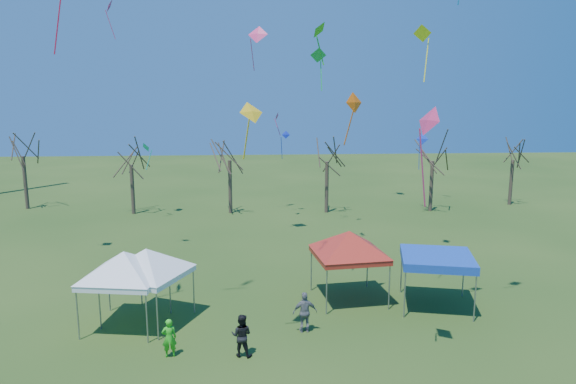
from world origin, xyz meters
name	(u,v)px	position (x,y,z in m)	size (l,w,h in m)	color
ground	(265,343)	(0.00, 0.00, 0.00)	(140.00, 140.00, 0.00)	#264516
tree_0	(21,137)	(-20.85, 27.38, 6.49)	(3.83, 3.83, 8.44)	#3D2D21
tree_1	(130,147)	(-10.77, 24.65, 5.79)	(3.42, 3.42, 7.54)	#3D2D21
tree_2	(229,141)	(-2.37, 24.38, 6.29)	(3.71, 3.71, 8.18)	#3D2D21
tree_3	(327,143)	(6.03, 24.04, 6.08)	(3.59, 3.59, 7.91)	#3D2D21
tree_4	(434,143)	(15.36, 24.00, 6.06)	(3.58, 3.58, 7.89)	#3D2D21
tree_5	(514,144)	(23.72, 26.07, 5.73)	(3.39, 3.39, 7.46)	#3D2D21
tent_white_west	(124,257)	(-6.03, 2.10, 3.20)	(4.43, 4.43, 3.96)	gray
tent_white_mid	(146,254)	(-5.16, 2.55, 3.17)	(4.16, 4.16, 3.93)	gray
tent_red	(349,236)	(4.29, 4.37, 3.31)	(4.62, 4.62, 4.11)	gray
tent_blue	(437,259)	(8.33, 3.24, 2.39)	(3.98, 3.98, 2.60)	gray
person_green	(169,338)	(-3.73, -0.81, 0.78)	(0.57, 0.37, 1.56)	green
person_grey	(305,312)	(1.77, 0.95, 0.90)	(1.05, 0.44, 1.79)	slate
person_dark	(242,335)	(-0.92, -0.95, 0.85)	(0.83, 0.65, 1.71)	black
kite_19	(277,117)	(1.55, 21.17, 8.44)	(0.54, 0.74, 1.91)	#CD2D78
kite_12	(422,140)	(13.76, 22.32, 6.47)	(1.01, 0.70, 3.12)	blue
kite_2	(109,6)	(-10.88, 21.02, 16.63)	(0.80, 1.27, 2.93)	red
kite_25	(319,30)	(2.38, 2.08, 12.69)	(0.87, 0.97, 1.76)	green
kite_1	(251,113)	(-0.42, -0.53, 9.43)	(1.17, 1.06, 2.16)	yellow
kite_17	(423,35)	(7.46, 4.25, 12.81)	(0.94, 0.82, 2.61)	#FFFE1A
kite_5	(428,122)	(5.61, -2.37, 9.15)	(0.88, 1.22, 3.58)	#D22E5F
kite_18	(318,56)	(2.85, 5.79, 11.96)	(0.85, 0.55, 2.08)	green
kite_22	(285,136)	(2.39, 23.56, 6.74)	(0.80, 0.76, 2.44)	#1228C3
kite_13	(146,148)	(-8.98, 22.55, 5.95)	(0.97, 0.98, 2.23)	#0CB593
kite_27	(354,103)	(4.18, 3.37, 9.72)	(0.96, 0.81, 2.42)	#E55C0C
kite_11	(258,34)	(0.04, 15.39, 14.04)	(1.52, 1.14, 2.94)	#FB3775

